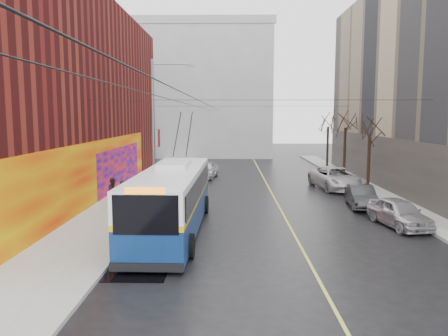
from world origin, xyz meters
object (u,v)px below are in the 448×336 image
at_px(pedestrian_b, 113,191).
at_px(pedestrian_c, 135,189).
at_px(parked_car_a, 399,213).
at_px(parked_car_c, 336,178).
at_px(tree_near, 370,124).
at_px(tree_mid, 346,119).
at_px(tree_far, 328,120).
at_px(parked_car_b, 361,196).
at_px(following_car, 206,170).
at_px(pedestrian_a, 124,195).
at_px(trolleybus, 172,198).
at_px(streetlight_pole, 156,128).

height_order(pedestrian_b, pedestrian_c, pedestrian_b).
height_order(parked_car_a, parked_car_c, parked_car_c).
bearing_deg(parked_car_a, pedestrian_c, 148.90).
relative_size(tree_near, tree_mid, 0.96).
distance_m(tree_far, parked_car_b, 21.32).
xyz_separation_m(parked_car_b, parked_car_c, (0.08, 6.71, 0.16)).
xyz_separation_m(tree_far, pedestrian_b, (-17.69, -20.74, -4.18)).
relative_size(tree_near, tree_far, 0.97).
height_order(tree_near, pedestrian_c, tree_near).
relative_size(tree_far, following_car, 1.51).
bearing_deg(pedestrian_a, tree_far, -40.11).
distance_m(tree_mid, pedestrian_a, 22.90).
bearing_deg(tree_near, trolleybus, -137.09).
xyz_separation_m(tree_near, parked_car_a, (-2.00, -11.35, -4.25)).
bearing_deg(tree_mid, tree_near, -90.00).
bearing_deg(pedestrian_a, parked_car_b, -87.54).
relative_size(tree_far, parked_car_b, 1.61).
bearing_deg(tree_mid, pedestrian_b, -142.16).
bearing_deg(trolleybus, parked_car_b, 28.96).
height_order(parked_car_c, pedestrian_a, pedestrian_a).
bearing_deg(tree_near, pedestrian_b, -159.14).
xyz_separation_m(streetlight_pole, trolleybus, (1.81, -6.38, -3.23)).
relative_size(streetlight_pole, tree_mid, 1.35).
distance_m(tree_near, pedestrian_b, 19.35).
bearing_deg(trolleybus, following_car, 89.15).
relative_size(tree_mid, trolleybus, 0.54).
bearing_deg(parked_car_c, tree_mid, 62.43).
distance_m(parked_car_a, pedestrian_b, 16.35).
distance_m(tree_near, following_car, 14.56).
bearing_deg(tree_near, streetlight_pole, -158.38).
bearing_deg(trolleybus, parked_car_c, 49.91).
bearing_deg(trolleybus, pedestrian_c, 117.27).
bearing_deg(pedestrian_c, parked_car_c, -120.08).
bearing_deg(pedestrian_c, parked_car_a, -163.19).
bearing_deg(parked_car_a, streetlight_pole, 148.01).
xyz_separation_m(parked_car_c, following_car, (-10.24, 5.77, -0.10)).
distance_m(streetlight_pole, pedestrian_a, 4.63).
relative_size(tree_mid, tree_far, 1.02).
distance_m(parked_car_b, following_car, 16.10).
height_order(tree_near, trolleybus, tree_near).
xyz_separation_m(tree_near, following_car, (-12.67, 5.79, -4.24)).
xyz_separation_m(pedestrian_a, pedestrian_c, (0.15, 2.35, -0.06)).
bearing_deg(parked_car_c, pedestrian_b, -164.50).
xyz_separation_m(parked_car_c, pedestrian_b, (-15.26, -6.76, 0.13)).
distance_m(parked_car_a, pedestrian_a, 15.13).
distance_m(streetlight_pole, parked_car_b, 13.32).
relative_size(parked_car_a, following_car, 0.98).
xyz_separation_m(parked_car_b, pedestrian_b, (-15.18, -0.05, 0.29)).
bearing_deg(streetlight_pole, tree_mid, 40.65).
bearing_deg(tree_far, pedestrian_a, -127.28).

